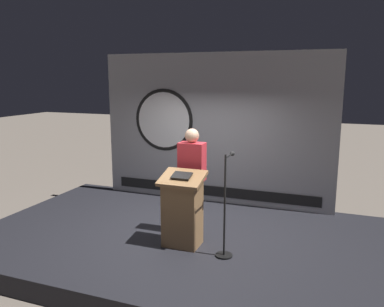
{
  "coord_description": "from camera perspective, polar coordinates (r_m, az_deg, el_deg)",
  "views": [
    {
      "loc": [
        2.3,
        -5.41,
        2.77
      ],
      "look_at": [
        0.22,
        0.06,
        1.62
      ],
      "focal_mm": 36.51,
      "sensor_mm": 36.0,
      "label": 1
    }
  ],
  "objects": [
    {
      "name": "ground_plane",
      "position": [
        6.5,
        -2.05,
        -14.13
      ],
      "size": [
        40.0,
        40.0,
        0.0
      ],
      "primitive_type": "plane",
      "color": "#6B6056"
    },
    {
      "name": "podium",
      "position": [
        5.81,
        -1.42,
        -8.3
      ],
      "size": [
        0.64,
        0.49,
        1.12
      ],
      "color": "olive",
      "rests_on": "stage_platform"
    },
    {
      "name": "banner_display",
      "position": [
        7.69,
        2.97,
        3.53
      ],
      "size": [
        4.66,
        0.12,
        2.94
      ],
      "color": "#9E9EA3",
      "rests_on": "stage_platform"
    },
    {
      "name": "speaker_person",
      "position": [
        6.15,
        -0.01,
        -4.0
      ],
      "size": [
        0.4,
        0.26,
        1.69
      ],
      "color": "black",
      "rests_on": "stage_platform"
    },
    {
      "name": "microphone_stand",
      "position": [
        5.52,
        4.9,
        -9.77
      ],
      "size": [
        0.24,
        0.5,
        1.45
      ],
      "color": "black",
      "rests_on": "stage_platform"
    },
    {
      "name": "stage_platform",
      "position": [
        6.43,
        -2.06,
        -12.92
      ],
      "size": [
        6.4,
        4.0,
        0.3
      ],
      "primitive_type": "cube",
      "color": "black",
      "rests_on": "ground"
    }
  ]
}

